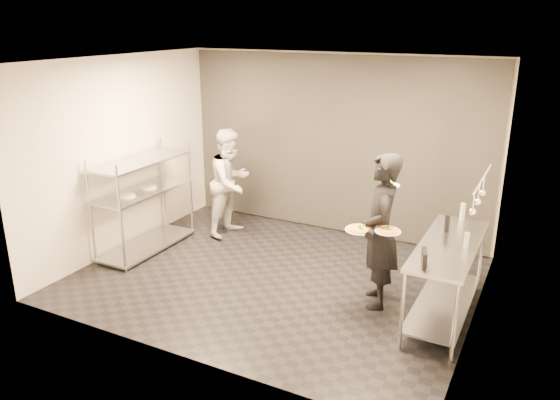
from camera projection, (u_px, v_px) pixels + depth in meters
The scene contains 13 objects.
room_shell at pixel (313, 156), 7.79m from camera, with size 5.00×4.00×2.80m.
pass_rack at pixel (144, 199), 7.93m from camera, with size 0.60×1.60×1.50m.
prep_counter at pixel (447, 267), 6.10m from camera, with size 0.60×1.80×0.92m.
utensil_rail at pixel (479, 192), 5.70m from camera, with size 0.07×1.20×0.31m.
waiter at pixel (380, 231), 6.32m from camera, with size 0.67×0.44×1.85m, color black.
chef at pixel (231, 182), 8.49m from camera, with size 0.82×0.64×1.69m, color beige.
pizza_plate_near at pixel (360, 229), 6.16m from camera, with size 0.33×0.33×0.05m.
pizza_plate_far at pixel (388, 230), 5.98m from camera, with size 0.29×0.29×0.05m.
salad_plate at pixel (389, 184), 6.47m from camera, with size 0.27×0.27×0.07m.
pos_monitor at pixel (424, 258), 5.44m from camera, with size 0.04×0.22×0.16m, color black.
bottle_green at pixel (463, 212), 6.64m from camera, with size 0.06×0.06×0.22m, color gray.
bottle_clear at pixel (466, 240), 5.86m from camera, with size 0.05×0.05×0.17m, color gray.
bottle_dark at pixel (447, 223), 6.29m from camera, with size 0.06×0.06×0.21m, color black.
Camera 1 is at (3.06, -5.78, 3.27)m, focal length 35.00 mm.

